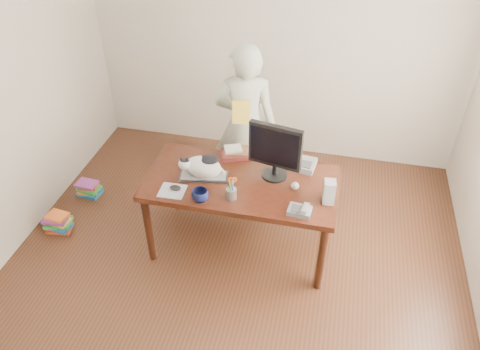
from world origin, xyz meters
name	(u,v)px	position (x,y,z in m)	size (l,w,h in m)	color
room	(221,165)	(0.00, 0.00, 1.35)	(4.50, 4.50, 4.50)	black
desk	(243,189)	(0.00, 0.68, 0.60)	(1.60, 0.80, 0.75)	black
keyboard	(204,176)	(-0.32, 0.58, 0.76)	(0.43, 0.22, 0.02)	black
cat	(201,166)	(-0.33, 0.57, 0.87)	(0.39, 0.25, 0.23)	white
monitor	(275,149)	(0.25, 0.72, 1.03)	(0.45, 0.26, 0.50)	black
pen_cup	(231,192)	(-0.03, 0.37, 0.81)	(0.10, 0.10, 0.21)	#98989D
mousepad	(172,191)	(-0.52, 0.34, 0.75)	(0.21, 0.20, 0.00)	silver
mouse	(175,188)	(-0.50, 0.36, 0.77)	(0.10, 0.06, 0.04)	black
coffee_mug	(200,196)	(-0.26, 0.28, 0.80)	(0.13, 0.13, 0.10)	black
phone	(300,210)	(0.53, 0.31, 0.78)	(0.19, 0.15, 0.08)	slate
speaker	(329,192)	(0.72, 0.50, 0.85)	(0.10, 0.11, 0.20)	gray
baseball	(295,186)	(0.45, 0.59, 0.78)	(0.07, 0.07, 0.07)	white
book_stack	(235,153)	(-0.14, 0.94, 0.79)	(0.28, 0.24, 0.09)	#54161A
calculator	(306,165)	(0.50, 0.90, 0.78)	(0.18, 0.22, 0.06)	slate
person	(245,124)	(-0.14, 1.38, 0.82)	(0.60, 0.39, 1.64)	white
held_book	(241,112)	(-0.14, 1.21, 1.05)	(0.17, 0.12, 0.22)	gold
book_pile_a	(58,222)	(-1.75, 0.40, 0.09)	(0.27, 0.22, 0.18)	#AD3118
book_pile_b	(89,188)	(-1.72, 0.95, 0.07)	(0.26, 0.20, 0.15)	#17518B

